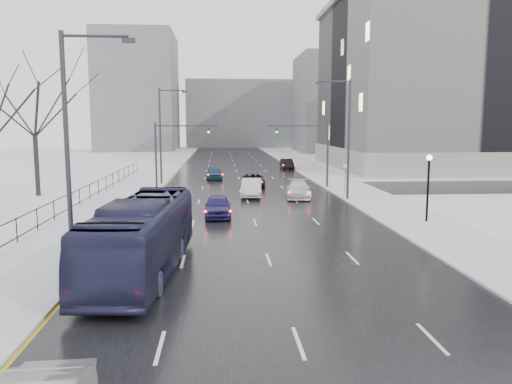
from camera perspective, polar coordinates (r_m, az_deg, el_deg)
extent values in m
cube|color=black|center=(61.04, -2.03, 1.80)|extent=(16.00, 150.00, 0.04)
cube|color=black|center=(49.13, -1.50, 0.35)|extent=(130.00, 10.00, 0.04)
cube|color=silver|center=(61.55, -11.85, 1.75)|extent=(5.00, 150.00, 0.16)
cube|color=silver|center=(62.31, 7.67, 1.92)|extent=(5.00, 150.00, 0.16)
cube|color=white|center=(63.53, -20.37, 1.59)|extent=(14.00, 150.00, 0.12)
cube|color=black|center=(32.88, -23.21, -1.53)|extent=(0.04, 70.00, 0.05)
cube|color=black|center=(33.04, -23.12, -3.24)|extent=(0.04, 70.00, 0.05)
cylinder|color=black|center=(32.97, -23.15, -2.56)|extent=(0.06, 0.06, 1.30)
cylinder|color=#2D2D33|center=(42.06, 10.56, 5.79)|extent=(0.20, 0.20, 10.00)
cylinder|color=#2D2D33|center=(41.87, 8.96, 12.39)|extent=(2.60, 0.12, 0.12)
cube|color=#2D2D33|center=(41.59, 7.17, 12.25)|extent=(0.50, 0.25, 0.18)
cylinder|color=#2D2D33|center=(21.61, -20.75, 3.65)|extent=(0.20, 0.20, 10.00)
cylinder|color=#2D2D33|center=(21.51, -17.93, 16.60)|extent=(2.60, 0.12, 0.12)
cube|color=#2D2D33|center=(21.23, -14.36, 16.44)|extent=(0.50, 0.25, 0.18)
cylinder|color=#2D2D33|center=(53.05, -10.88, 6.16)|extent=(0.20, 0.20, 10.00)
cylinder|color=#2D2D33|center=(53.00, -9.59, 11.38)|extent=(2.60, 0.12, 0.12)
cube|color=#2D2D33|center=(52.89, -8.16, 11.26)|extent=(0.50, 0.25, 0.18)
cylinder|color=black|center=(33.67, 19.04, 0.17)|extent=(0.14, 0.14, 4.00)
sphere|color=#FFE5B2|center=(33.47, 19.20, 3.74)|extent=(0.36, 0.36, 0.36)
cylinder|color=#2D2D33|center=(49.92, 8.19, 4.12)|extent=(0.20, 0.20, 6.50)
cylinder|color=#2D2D33|center=(49.27, 4.81, 7.56)|extent=(6.00, 0.12, 0.12)
imported|color=#2D2D33|center=(48.99, 2.36, 6.87)|extent=(0.15, 0.18, 0.90)
sphere|color=#19FF33|center=(48.84, 2.38, 6.87)|extent=(0.16, 0.16, 0.16)
cylinder|color=#2D2D33|center=(49.16, -11.37, 3.99)|extent=(0.20, 0.20, 6.50)
cylinder|color=#2D2D33|center=(48.77, -7.93, 7.51)|extent=(6.00, 0.12, 0.12)
imported|color=#2D2D33|center=(48.69, -5.44, 6.84)|extent=(0.15, 0.18, 0.90)
sphere|color=#19FF33|center=(48.54, -5.44, 6.84)|extent=(0.16, 0.16, 0.16)
cylinder|color=#2D2D33|center=(46.38, 10.16, 1.52)|extent=(0.06, 0.06, 2.50)
cylinder|color=white|center=(46.27, 10.19, 2.94)|extent=(0.60, 0.03, 0.60)
torus|color=#B20C0C|center=(46.27, 10.19, 2.94)|extent=(0.58, 0.06, 0.58)
cube|color=gray|center=(81.85, 23.39, 11.10)|extent=(40.00, 30.00, 24.00)
cube|color=gray|center=(81.80, 22.99, 3.75)|extent=(40.60, 30.60, 3.00)
cube|color=slate|center=(119.65, 10.65, 9.86)|extent=(24.00, 20.00, 22.00)
cube|color=slate|center=(127.44, -13.31, 11.01)|extent=(18.00, 22.00, 28.00)
cube|color=slate|center=(140.83, -1.63, 8.84)|extent=(30.00, 18.00, 18.00)
imported|color=#242446|center=(21.78, -12.81, -4.96)|extent=(3.55, 11.65, 3.20)
imported|color=navy|center=(34.26, -4.40, -1.62)|extent=(1.80, 4.39, 1.49)
imported|color=silver|center=(43.62, -0.52, 0.50)|extent=(2.16, 4.98, 1.60)
imported|color=black|center=(50.24, -0.35, 1.32)|extent=(2.38, 4.93, 1.35)
imported|color=silver|center=(43.16, 4.87, 0.29)|extent=(2.61, 5.21, 1.45)
imported|color=navy|center=(57.74, -4.81, 2.18)|extent=(2.03, 4.37, 1.45)
imported|color=black|center=(70.63, 3.55, 3.21)|extent=(1.61, 4.43, 1.45)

